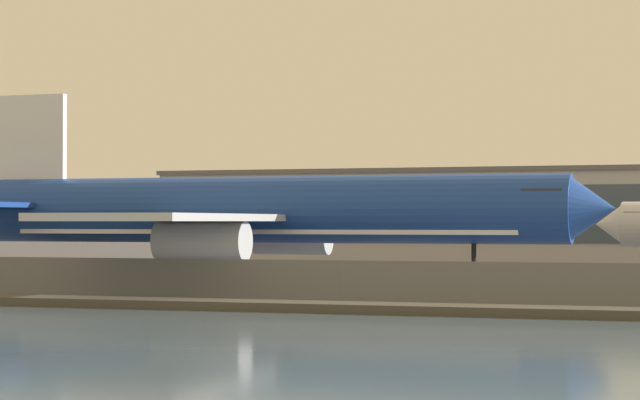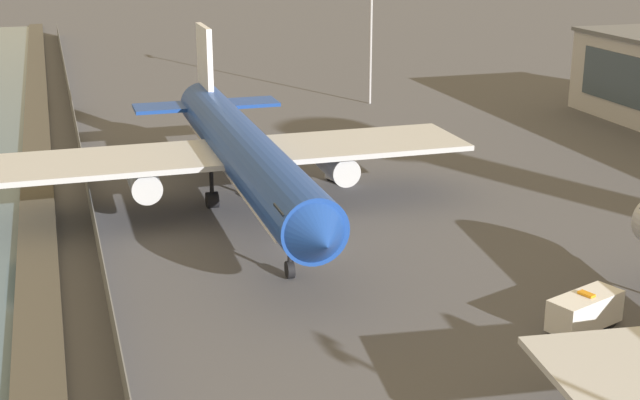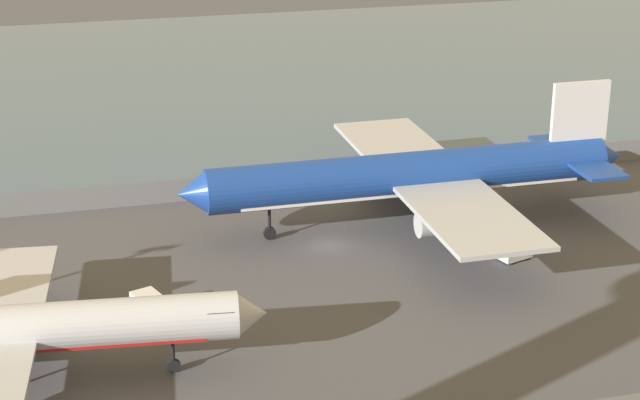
# 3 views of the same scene
# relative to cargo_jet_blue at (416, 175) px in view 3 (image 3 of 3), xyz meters

# --- Properties ---
(ground_plane) EXTENTS (500.00, 500.00, 0.00)m
(ground_plane) POSITION_rel_cargo_jet_blue_xyz_m (10.29, 2.96, -5.49)
(ground_plane) COLOR #4C4C51
(waterfront_lagoon) EXTENTS (320.00, 98.00, 0.01)m
(waterfront_lagoon) POSITION_rel_cargo_jet_blue_xyz_m (10.29, -68.04, -5.49)
(waterfront_lagoon) COLOR slate
(waterfront_lagoon) RESTS_ON ground
(shoreline_seawall) EXTENTS (320.00, 3.00, 0.50)m
(shoreline_seawall) POSITION_rel_cargo_jet_blue_xyz_m (10.29, -17.54, -5.24)
(shoreline_seawall) COLOR #474238
(shoreline_seawall) RESTS_ON ground
(perimeter_fence) EXTENTS (280.00, 0.10, 2.63)m
(perimeter_fence) POSITION_rel_cargo_jet_blue_xyz_m (10.29, -13.04, -4.18)
(perimeter_fence) COLOR slate
(perimeter_fence) RESTS_ON ground
(cargo_jet_blue) EXTENTS (48.31, 41.04, 14.39)m
(cargo_jet_blue) POSITION_rel_cargo_jet_blue_xyz_m (0.00, 0.00, 0.00)
(cargo_jet_blue) COLOR #193D93
(cargo_jet_blue) RESTS_ON ground
(passenger_jet_silver) EXTENTS (39.11, 33.72, 11.68)m
(passenger_jet_silver) POSITION_rel_cargo_jet_blue_xyz_m (41.09, 22.67, -1.03)
(passenger_jet_silver) COLOR silver
(passenger_jet_silver) RESTS_ON ground
(baggage_tug) EXTENTS (3.54, 2.50, 1.80)m
(baggage_tug) POSITION_rel_cargo_jet_blue_xyz_m (-6.36, 11.10, -4.69)
(baggage_tug) COLOR white
(baggage_tug) RESTS_ON ground
(ops_van) EXTENTS (3.75, 5.60, 2.48)m
(ops_van) POSITION_rel_cargo_jet_blue_xyz_m (29.16, 15.52, -4.22)
(ops_van) COLOR white
(ops_van) RESTS_ON ground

